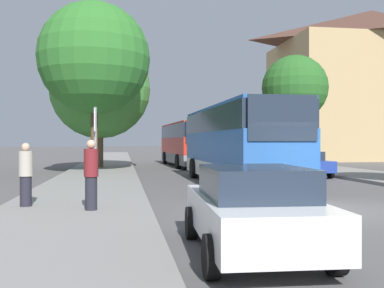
{
  "coord_description": "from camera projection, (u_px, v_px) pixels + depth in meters",
  "views": [
    {
      "loc": [
        -5.74,
        -11.49,
        1.88
      ],
      "look_at": [
        -1.43,
        16.43,
        1.7
      ],
      "focal_mm": 42.0,
      "sensor_mm": 36.0,
      "label": 1
    }
  ],
  "objects": [
    {
      "name": "bus_middle",
      "position": [
        187.0,
        143.0,
        34.03
      ],
      "size": [
        3.11,
        11.54,
        3.22
      ],
      "rotation": [
        0.0,
        0.0,
        0.04
      ],
      "color": "gray",
      "rests_on": "ground_plane"
    },
    {
      "name": "parked_car_left_curb",
      "position": [
        252.0,
        209.0,
        7.42
      ],
      "size": [
        2.1,
        4.18,
        1.46
      ],
      "rotation": [
        0.0,
        0.0,
        -0.05
      ],
      "color": "silver",
      "rests_on": "ground_plane"
    },
    {
      "name": "tree_left_far",
      "position": [
        94.0,
        58.0,
        24.64
      ],
      "size": [
        6.13,
        6.13,
        9.37
      ],
      "color": "#513D23",
      "rests_on": "sidewalk_left"
    },
    {
      "name": "bus_stop_sign",
      "position": [
        95.0,
        145.0,
        11.99
      ],
      "size": [
        0.08,
        0.45,
        2.64
      ],
      "color": "gray",
      "rests_on": "sidewalk_left"
    },
    {
      "name": "pedestrian_waiting_near",
      "position": [
        91.0,
        174.0,
        11.26
      ],
      "size": [
        0.36,
        0.36,
        1.77
      ],
      "rotation": [
        0.0,
        0.0,
        3.46
      ],
      "color": "#23232D",
      "rests_on": "sidewalk_left"
    },
    {
      "name": "sidewalk_left",
      "position": [
        72.0,
        214.0,
        11.17
      ],
      "size": [
        4.0,
        120.0,
        0.15
      ],
      "primitive_type": "cube",
      "color": "gray",
      "rests_on": "ground_plane"
    },
    {
      "name": "building_right_background",
      "position": [
        372.0,
        85.0,
        46.52
      ],
      "size": [
        18.94,
        11.83,
        15.46
      ],
      "color": "tan",
      "rests_on": "ground_plane"
    },
    {
      "name": "ground_plane",
      "position": [
        335.0,
        210.0,
        12.24
      ],
      "size": [
        300.0,
        300.0,
        0.0
      ],
      "primitive_type": "plane",
      "color": "#565454",
      "rests_on": "ground"
    },
    {
      "name": "tree_left_near",
      "position": [
        100.0,
        89.0,
        29.63
      ],
      "size": [
        6.61,
        6.61,
        8.52
      ],
      "color": "brown",
      "rests_on": "sidewalk_left"
    },
    {
      "name": "parked_car_right_near",
      "position": [
        303.0,
        163.0,
        23.8
      ],
      "size": [
        2.15,
        3.96,
        1.33
      ],
      "rotation": [
        0.0,
        0.0,
        3.13
      ],
      "color": "#233D9E",
      "rests_on": "ground_plane"
    },
    {
      "name": "tree_right_near",
      "position": [
        295.0,
        88.0,
        31.94
      ],
      "size": [
        4.68,
        4.68,
        7.86
      ],
      "color": "#513D23",
      "rests_on": "sidewalk_right"
    },
    {
      "name": "bus_front",
      "position": [
        235.0,
        143.0,
        19.6
      ],
      "size": [
        2.9,
        11.63,
        3.35
      ],
      "rotation": [
        0.0,
        0.0,
        0.01
      ],
      "color": "silver",
      "rests_on": "ground_plane"
    },
    {
      "name": "pedestrian_waiting_far",
      "position": [
        26.0,
        174.0,
        11.9
      ],
      "size": [
        0.36,
        0.36,
        1.68
      ],
      "rotation": [
        0.0,
        0.0,
        2.04
      ],
      "color": "#23232D",
      "rests_on": "sidewalk_left"
    }
  ]
}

